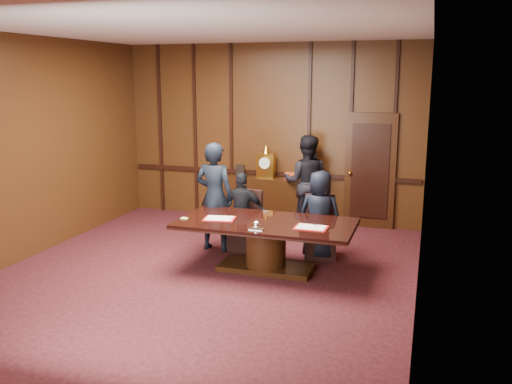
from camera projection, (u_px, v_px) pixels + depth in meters
room at (207, 159)px, 7.61m from camera, size 7.00×7.04×3.50m
sideboard at (266, 198)px, 10.80m from camera, size 1.60×0.45×1.54m
conference_table at (266, 237)px, 8.06m from camera, size 2.62×1.32×0.76m
folder_left at (219, 219)px, 8.13m from camera, size 0.50×0.40×0.02m
folder_right at (311, 228)px, 7.65m from camera, size 0.47×0.34×0.02m
inkstand at (257, 226)px, 7.58m from camera, size 0.20×0.14×0.12m
notepad at (184, 218)px, 8.15m from camera, size 0.10×0.07×0.01m
chair_left at (244, 232)px, 9.12m from camera, size 0.57×0.57×0.99m
chair_right at (320, 239)px, 8.73m from camera, size 0.59×0.59×0.99m
signatory_left at (242, 212)px, 8.97m from camera, size 0.81×0.43×1.32m
signatory_right at (320, 215)px, 8.57m from camera, size 0.73×0.51×1.42m
witness_left at (215, 197)px, 8.96m from camera, size 0.68×0.46×1.82m
witness_right at (306, 182)px, 10.28m from camera, size 0.95×0.79×1.79m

